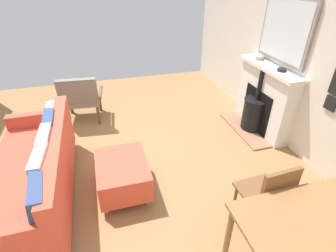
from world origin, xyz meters
name	(u,v)px	position (x,y,z in m)	size (l,w,h in m)	color
ground_plane	(115,161)	(0.00, 0.00, 0.00)	(5.09, 6.14, 0.01)	olive
wall_left	(298,47)	(-2.55, 0.00, 1.36)	(0.12, 6.14, 2.72)	beige
fireplace	(262,103)	(-2.34, -0.22, 0.47)	(0.54, 1.24, 1.05)	#93664C
mirror_over_mantel	(285,31)	(-2.46, -0.22, 1.53)	(0.04, 0.98, 0.85)	gray
mantel_bowl_near	(259,58)	(-2.37, -0.54, 1.08)	(0.13, 0.13, 0.05)	#9E9384
mantel_bowl_far	(282,70)	(-2.37, 0.01, 1.07)	(0.12, 0.12, 0.04)	black
sofa	(37,172)	(0.84, 0.43, 0.37)	(0.82, 1.97, 0.83)	#B2B2B7
ottoman	(123,174)	(-0.06, 0.57, 0.25)	(0.57, 0.72, 0.40)	#B2B2B7
armchair_accent	(80,96)	(0.39, -1.24, 0.46)	(0.73, 0.65, 0.83)	brown
dining_table	(318,239)	(-1.27, 2.04, 0.63)	(1.05, 0.80, 0.73)	olive
dining_chair_near_fireplace	(269,194)	(-1.27, 1.50, 0.52)	(0.42, 0.42, 0.86)	brown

